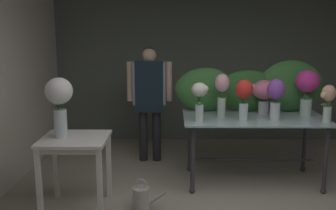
{
  "coord_description": "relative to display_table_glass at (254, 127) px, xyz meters",
  "views": [
    {
      "loc": [
        -0.49,
        -2.84,
        1.88
      ],
      "look_at": [
        -0.54,
        1.26,
        1.07
      ],
      "focal_mm": 41.24,
      "sensor_mm": 36.0,
      "label": 1
    }
  ],
  "objects": [
    {
      "name": "vase_ivory_stock",
      "position": [
        -0.69,
        -0.25,
        0.42
      ],
      "size": [
        0.2,
        0.18,
        0.45
      ],
      "color": "silver",
      "rests_on": "display_table_glass"
    },
    {
      "name": "vase_peach_ranunculus",
      "position": [
        0.77,
        -0.26,
        0.39
      ],
      "size": [
        0.18,
        0.15,
        0.43
      ],
      "color": "silver",
      "rests_on": "display_table_glass"
    },
    {
      "name": "vase_rosy_tulips",
      "position": [
        0.15,
        0.18,
        0.41
      ],
      "size": [
        0.31,
        0.3,
        0.43
      ],
      "color": "silver",
      "rests_on": "display_table_glass"
    },
    {
      "name": "vase_violet_dahlias",
      "position": [
        0.2,
        -0.16,
        0.42
      ],
      "size": [
        0.2,
        0.2,
        0.48
      ],
      "color": "silver",
      "rests_on": "display_table_glass"
    },
    {
      "name": "foliage_backdrop",
      "position": [
        0.03,
        0.34,
        0.43
      ],
      "size": [
        1.89,
        0.27,
        0.66
      ],
      "color": "#387033",
      "rests_on": "display_table_glass"
    },
    {
      "name": "display_table_glass",
      "position": [
        0.0,
        0.0,
        0.0
      ],
      "size": [
        1.72,
        0.92,
        0.83
      ],
      "color": "#A7C3C5",
      "rests_on": "ground"
    },
    {
      "name": "vase_white_roses_tall",
      "position": [
        -2.14,
        -0.76,
        0.48
      ],
      "size": [
        0.28,
        0.28,
        0.62
      ],
      "color": "silver",
      "rests_on": "side_table_white"
    },
    {
      "name": "side_table_white",
      "position": [
        -2.0,
        -0.76,
        -0.02
      ],
      "size": [
        0.68,
        0.64,
        0.78
      ],
      "color": "silver",
      "rests_on": "ground"
    },
    {
      "name": "ground_plane",
      "position": [
        -0.51,
        0.1,
        -0.7
      ],
      "size": [
        8.09,
        8.09,
        0.0
      ],
      "primitive_type": "plane",
      "color": "#9E9384"
    },
    {
      "name": "vase_scarlet_freesia",
      "position": [
        -0.17,
        -0.21,
        0.43
      ],
      "size": [
        0.2,
        0.2,
        0.48
      ],
      "color": "silver",
      "rests_on": "display_table_glass"
    },
    {
      "name": "florist",
      "position": [
        -1.32,
        0.77,
        0.32
      ],
      "size": [
        0.63,
        0.24,
        1.63
      ],
      "color": "#232328",
      "rests_on": "ground"
    },
    {
      "name": "wall_back",
      "position": [
        -0.51,
        1.94,
        0.71
      ],
      "size": [
        4.97,
        0.12,
        2.82
      ],
      "primitive_type": "cube",
      "color": "slate",
      "rests_on": "ground"
    },
    {
      "name": "vase_magenta_roses",
      "position": [
        0.65,
        0.08,
        0.49
      ],
      "size": [
        0.3,
        0.28,
        0.56
      ],
      "color": "silver",
      "rests_on": "display_table_glass"
    },
    {
      "name": "vase_blush_carnations",
      "position": [
        -0.4,
        0.03,
        0.44
      ],
      "size": [
        0.17,
        0.17,
        0.52
      ],
      "color": "silver",
      "rests_on": "display_table_glass"
    },
    {
      "name": "wall_left",
      "position": [
        -2.99,
        0.1,
        0.71
      ],
      "size": [
        0.12,
        3.8,
        2.82
      ],
      "primitive_type": "cube",
      "color": "beige",
      "rests_on": "ground"
    },
    {
      "name": "watering_can",
      "position": [
        -1.32,
        -0.78,
        -0.57
      ],
      "size": [
        0.35,
        0.18,
        0.34
      ],
      "color": "#B7B2A8",
      "rests_on": "ground"
    }
  ]
}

